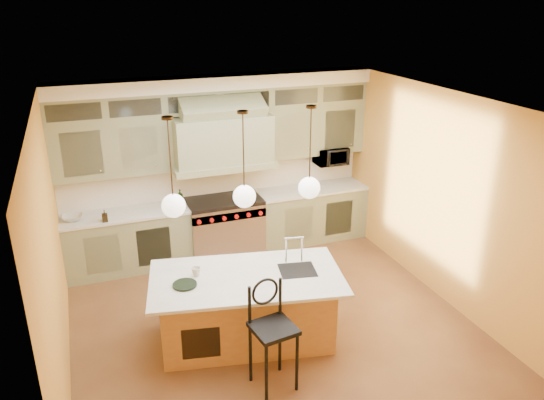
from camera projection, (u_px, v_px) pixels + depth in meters
name	position (u px, v px, depth m)	size (l,w,h in m)	color
floor	(270.00, 321.00, 7.01)	(5.00, 5.00, 0.00)	brown
ceiling	(270.00, 103.00, 5.95)	(5.00, 5.00, 0.00)	white
wall_back	(217.00, 164.00, 8.66)	(5.00, 5.00, 0.00)	gold
wall_front	(377.00, 337.00, 4.30)	(5.00, 5.00, 0.00)	gold
wall_left	(51.00, 254.00, 5.67)	(5.00, 5.00, 0.00)	gold
wall_right	(440.00, 196.00, 7.30)	(5.00, 5.00, 0.00)	gold
back_cabinetry	(221.00, 170.00, 8.44)	(5.00, 0.77, 2.90)	#74795A
range	(225.00, 226.00, 8.70)	(1.20, 0.74, 0.96)	silver
kitchen_island	(247.00, 307.00, 6.49)	(2.47, 1.64, 1.35)	#A4673A
counter_stool	(272.00, 329.00, 5.65)	(0.50, 0.50, 1.25)	black
microwave	(331.00, 156.00, 9.08)	(0.54, 0.37, 0.30)	black
oil_bottle_a	(180.00, 198.00, 8.27)	(0.10, 0.10, 0.27)	black
oil_bottle_b	(105.00, 216.00, 7.71)	(0.08, 0.08, 0.18)	black
fruit_bowl	(73.00, 218.00, 7.78)	(0.30, 0.30, 0.07)	beige
cup	(196.00, 272.00, 6.29)	(0.11, 0.11, 0.11)	silver
pendant_left	(173.00, 203.00, 5.69)	(0.26, 0.26, 1.11)	#2D2319
pendant_center	(244.00, 194.00, 5.95)	(0.26, 0.26, 1.11)	#2D2319
pendant_right	(309.00, 185.00, 6.21)	(0.26, 0.26, 1.11)	#2D2319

